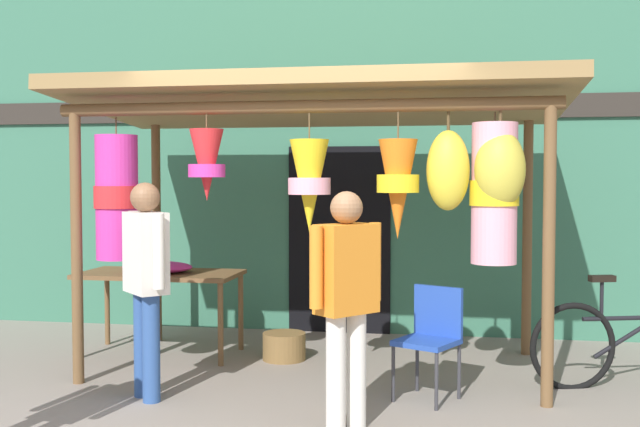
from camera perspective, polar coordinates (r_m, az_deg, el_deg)
The scene contains 10 objects.
ground_plane at distance 5.88m, azimuth -1.84°, elevation -13.80°, with size 30.00×30.00×0.00m, color gray.
shop_facade at distance 8.33m, azimuth 2.01°, elevation 4.49°, with size 10.63×0.29×3.86m.
market_stall_canopy at distance 6.40m, azimuth 0.39°, elevation 6.02°, with size 4.17×2.18×2.47m.
display_table at distance 7.39m, azimuth -11.79°, elevation -4.86°, with size 1.48×0.75×0.78m.
flower_heap_on_table at distance 7.33m, azimuth -11.91°, elevation -3.91°, with size 0.67×0.47×0.10m.
folding_chair at distance 5.91m, azimuth 8.28°, elevation -8.71°, with size 0.54×0.54×0.84m.
wicker_basket_by_table at distance 7.13m, azimuth -2.68°, elevation -9.82°, with size 0.39×0.39×0.25m, color brown.
parked_bicycle at distance 6.70m, azimuth 22.30°, elevation -8.89°, with size 1.69×0.62×0.92m.
customer_foreground at distance 5.05m, azimuth 1.97°, elevation -5.76°, with size 0.43×0.47×1.58m.
shopper_by_bananas at distance 5.90m, azimuth -12.80°, elevation -4.26°, with size 0.44×0.45×1.63m.
Camera 1 is at (1.16, -5.52, 1.67)m, focal length 43.09 mm.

